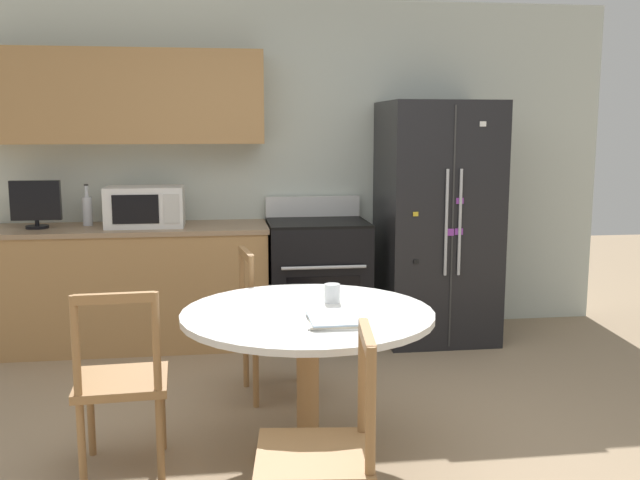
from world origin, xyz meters
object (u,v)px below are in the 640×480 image
object	(u,v)px
dining_chair_left	(122,383)
microwave	(145,207)
oven_range	(317,279)
counter_bottle	(87,210)
dining_chair_near	(322,455)
dining_chair_far	(273,325)
countertop_tv	(36,203)
refrigerator	(436,222)
candle_glass	(332,294)

from	to	relation	value
dining_chair_left	microwave	bearing A→B (deg)	88.90
oven_range	counter_bottle	bearing A→B (deg)	175.94
dining_chair_near	dining_chair_far	xyz separation A→B (m)	(-0.05, 1.76, 0.00)
microwave	dining_chair_far	size ratio (longest dim) A/B	0.62
dining_chair_near	dining_chair_left	distance (m)	1.20
countertop_tv	dining_chair_near	size ratio (longest dim) A/B	0.38
refrigerator	countertop_tv	distance (m)	2.95
microwave	counter_bottle	bearing A→B (deg)	165.32
oven_range	dining_chair_left	size ratio (longest dim) A/B	1.20
counter_bottle	oven_range	bearing A→B (deg)	-4.06
dining_chair_left	candle_glass	bearing A→B (deg)	6.34
oven_range	candle_glass	world-z (taller)	oven_range
counter_bottle	microwave	bearing A→B (deg)	-14.68
countertop_tv	dining_chair_near	distance (m)	3.41
refrigerator	candle_glass	size ratio (longest dim) A/B	19.24
refrigerator	candle_glass	distance (m)	2.08
oven_range	dining_chair_left	world-z (taller)	oven_range
countertop_tv	dining_chair_left	size ratio (longest dim) A/B	0.38
dining_chair_far	dining_chair_left	bearing A→B (deg)	-48.72
dining_chair_far	dining_chair_near	bearing A→B (deg)	-5.97
microwave	counter_bottle	world-z (taller)	counter_bottle
countertop_tv	dining_chair_far	distance (m)	2.08
candle_glass	oven_range	bearing A→B (deg)	84.62
oven_range	candle_glass	bearing A→B (deg)	-95.38
dining_chair_left	candle_glass	xyz separation A→B (m)	(1.02, 0.17, 0.35)
microwave	dining_chair_left	xyz separation A→B (m)	(0.07, -2.02, -0.61)
oven_range	dining_chair_far	world-z (taller)	oven_range
counter_bottle	dining_chair_left	xyz separation A→B (m)	(0.50, -2.13, -0.58)
microwave	candle_glass	size ratio (longest dim) A/B	5.91
microwave	dining_chair_left	distance (m)	2.11
refrigerator	dining_chair_left	xyz separation A→B (m)	(-2.11, -1.95, -0.47)
refrigerator	dining_chair_far	distance (m)	1.77
counter_bottle	dining_chair_far	distance (m)	1.88
microwave	dining_chair_far	bearing A→B (deg)	-53.09
countertop_tv	oven_range	bearing A→B (deg)	-0.56
countertop_tv	counter_bottle	size ratio (longest dim) A/B	1.13
candle_glass	dining_chair_far	bearing A→B (deg)	109.01
dining_chair_near	oven_range	bearing A→B (deg)	-0.67
countertop_tv	candle_glass	size ratio (longest dim) A/B	3.68
dining_chair_far	refrigerator	bearing A→B (deg)	120.90
refrigerator	counter_bottle	world-z (taller)	refrigerator
candle_glass	microwave	bearing A→B (deg)	120.67
refrigerator	countertop_tv	world-z (taller)	refrigerator
refrigerator	counter_bottle	size ratio (longest dim) A/B	5.89
countertop_tv	dining_chair_near	world-z (taller)	countertop_tv
refrigerator	dining_chair_far	world-z (taller)	refrigerator
microwave	candle_glass	xyz separation A→B (m)	(1.10, -1.85, -0.26)
countertop_tv	dining_chair_left	bearing A→B (deg)	-67.53
countertop_tv	dining_chair_far	size ratio (longest dim) A/B	0.38
dining_chair_near	candle_glass	xyz separation A→B (m)	(0.20, 1.04, 0.35)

